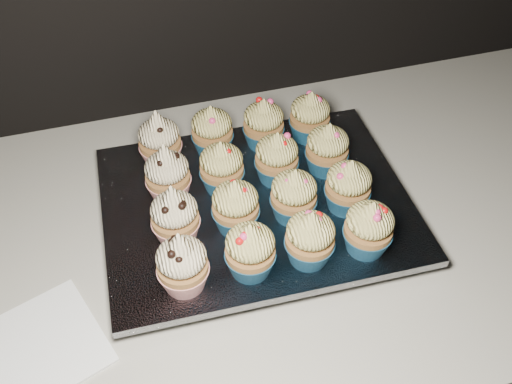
{
  "coord_description": "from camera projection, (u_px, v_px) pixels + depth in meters",
  "views": [
    {
      "loc": [
        0.03,
        1.17,
        1.51
      ],
      "look_at": [
        0.19,
        1.71,
        0.95
      ],
      "focal_mm": 40.0,
      "sensor_mm": 36.0,
      "label": 1
    }
  ],
  "objects": [
    {
      "name": "cupcake_8",
      "position": [
        168.0,
        174.0,
        0.78
      ],
      "size": [
        0.06,
        0.06,
        0.1
      ],
      "color": "#A71717",
      "rests_on": "foil_lining"
    },
    {
      "name": "cupcake_14",
      "position": [
        264.0,
        124.0,
        0.86
      ],
      "size": [
        0.06,
        0.06,
        0.08
      ],
      "color": "navy",
      "rests_on": "foil_lining"
    },
    {
      "name": "cupcake_9",
      "position": [
        222.0,
        167.0,
        0.79
      ],
      "size": [
        0.06,
        0.06,
        0.08
      ],
      "color": "navy",
      "rests_on": "foil_lining"
    },
    {
      "name": "cupcake_0",
      "position": [
        182.0,
        264.0,
        0.67
      ],
      "size": [
        0.06,
        0.06,
        0.1
      ],
      "color": "#A71717",
      "rests_on": "foil_lining"
    },
    {
      "name": "foil_lining",
      "position": [
        256.0,
        203.0,
        0.8
      ],
      "size": [
        0.44,
        0.35,
        0.01
      ],
      "primitive_type": "cube",
      "rotation": [
        0.0,
        0.0,
        -0.04
      ],
      "color": "silver",
      "rests_on": "baking_tray"
    },
    {
      "name": "cupcake_12",
      "position": [
        160.0,
        140.0,
        0.83
      ],
      "size": [
        0.06,
        0.06,
        0.1
      ],
      "color": "#A71717",
      "rests_on": "foil_lining"
    },
    {
      "name": "cupcake_10",
      "position": [
        277.0,
        158.0,
        0.81
      ],
      "size": [
        0.06,
        0.06,
        0.08
      ],
      "color": "navy",
      "rests_on": "foil_lining"
    },
    {
      "name": "cupcake_11",
      "position": [
        327.0,
        149.0,
        0.82
      ],
      "size": [
        0.06,
        0.06,
        0.08
      ],
      "color": "navy",
      "rests_on": "foil_lining"
    },
    {
      "name": "cupcake_6",
      "position": [
        294.0,
        195.0,
        0.75
      ],
      "size": [
        0.06,
        0.06,
        0.08
      ],
      "color": "navy",
      "rests_on": "foil_lining"
    },
    {
      "name": "cupcake_3",
      "position": [
        369.0,
        228.0,
        0.71
      ],
      "size": [
        0.06,
        0.06,
        0.08
      ],
      "color": "navy",
      "rests_on": "foil_lining"
    },
    {
      "name": "cupcake_13",
      "position": [
        212.0,
        131.0,
        0.85
      ],
      "size": [
        0.06,
        0.06,
        0.08
      ],
      "color": "navy",
      "rests_on": "foil_lining"
    },
    {
      "name": "cupcake_7",
      "position": [
        348.0,
        186.0,
        0.77
      ],
      "size": [
        0.06,
        0.06,
        0.08
      ],
      "color": "navy",
      "rests_on": "foil_lining"
    },
    {
      "name": "baking_tray",
      "position": [
        256.0,
        211.0,
        0.82
      ],
      "size": [
        0.4,
        0.31,
        0.02
      ],
      "primitive_type": "cube",
      "rotation": [
        0.0,
        0.0,
        -0.04
      ],
      "color": "black",
      "rests_on": "worktop"
    },
    {
      "name": "cupcake_15",
      "position": [
        310.0,
        117.0,
        0.87
      ],
      "size": [
        0.06,
        0.06,
        0.08
      ],
      "color": "navy",
      "rests_on": "foil_lining"
    },
    {
      "name": "cupcake_2",
      "position": [
        310.0,
        238.0,
        0.7
      ],
      "size": [
        0.06,
        0.06,
        0.08
      ],
      "color": "navy",
      "rests_on": "foil_lining"
    },
    {
      "name": "cupcake_4",
      "position": [
        175.0,
        216.0,
        0.72
      ],
      "size": [
        0.06,
        0.06,
        0.1
      ],
      "color": "#A71717",
      "rests_on": "foil_lining"
    },
    {
      "name": "cupcake_1",
      "position": [
        250.0,
        250.0,
        0.69
      ],
      "size": [
        0.06,
        0.06,
        0.08
      ],
      "color": "navy",
      "rests_on": "foil_lining"
    },
    {
      "name": "cupcake_5",
      "position": [
        235.0,
        206.0,
        0.74
      ],
      "size": [
        0.06,
        0.06,
        0.08
      ],
      "color": "navy",
      "rests_on": "foil_lining"
    },
    {
      "name": "napkin",
      "position": [
        39.0,
        348.0,
        0.67
      ],
      "size": [
        0.18,
        0.18,
        0.0
      ],
      "primitive_type": "cube",
      "rotation": [
        0.0,
        0.0,
        0.34
      ],
      "color": "white",
      "rests_on": "worktop"
    },
    {
      "name": "worktop",
      "position": [
        125.0,
        259.0,
        0.79
      ],
      "size": [
        2.44,
        0.64,
        0.04
      ],
      "primitive_type": "cube",
      "color": "beige",
      "rests_on": "cabinet"
    }
  ]
}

